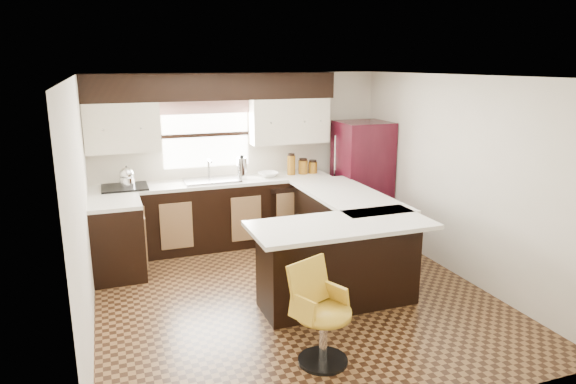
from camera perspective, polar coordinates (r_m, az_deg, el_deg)
name	(u,v)px	position (r m, az deg, el deg)	size (l,w,h in m)	color
floor	(294,295)	(5.86, 0.62, -11.43)	(4.40, 4.40, 0.00)	#49301A
ceiling	(294,76)	(5.29, 0.69, 12.75)	(4.40, 4.40, 0.00)	silver
wall_back	(241,157)	(7.50, -5.27, 3.89)	(4.40, 4.40, 0.00)	beige
wall_front	(409,267)	(3.57, 13.27, -8.10)	(4.40, 4.40, 0.00)	beige
wall_left	(82,211)	(5.13, -21.91, -1.93)	(4.40, 4.40, 0.00)	beige
wall_right	(458,177)	(6.47, 18.34, 1.57)	(4.40, 4.40, 0.00)	beige
base_cab_back	(216,215)	(7.29, -7.95, -2.55)	(3.30, 0.60, 0.90)	black
base_cab_left	(118,241)	(6.54, -18.41, -5.15)	(0.60, 0.70, 0.90)	black
counter_back	(215,182)	(7.17, -8.08, 1.07)	(3.30, 0.60, 0.04)	silver
counter_left	(114,203)	(6.40, -18.74, -1.15)	(0.60, 0.70, 0.04)	silver
soffit	(214,87)	(7.13, -8.26, 11.53)	(3.40, 0.35, 0.36)	black
upper_cab_left	(122,127)	(7.02, -17.97, 6.85)	(0.94, 0.35, 0.64)	beige
upper_cab_right	(289,121)	(7.46, 0.09, 7.93)	(1.14, 0.35, 0.64)	beige
window_pane	(206,135)	(7.32, -9.10, 6.29)	(1.20, 0.02, 0.90)	white
valance	(205,107)	(7.24, -9.16, 9.31)	(1.30, 0.06, 0.18)	#D19B93
sink	(212,180)	(7.14, -8.45, 1.29)	(0.75, 0.45, 0.03)	#B2B2B7
dishwasher	(290,215)	(7.30, 0.23, -2.56)	(0.58, 0.03, 0.78)	black
cooktop	(125,187)	(7.01, -17.69, 0.51)	(0.58, 0.50, 0.03)	black
peninsula_long	(343,232)	(6.56, 6.11, -4.42)	(0.60, 1.95, 0.90)	black
peninsula_return	(338,265)	(5.52, 5.61, -8.06)	(1.65, 0.60, 0.90)	black
counter_pen_long	(347,195)	(6.44, 6.62, -0.38)	(0.84, 1.95, 0.04)	silver
counter_pen_return	(341,225)	(5.27, 5.96, -3.68)	(1.89, 0.84, 0.04)	silver
refrigerator	(362,179)	(7.72, 8.19, 1.45)	(0.73, 0.70, 1.70)	#340813
bar_chair	(324,315)	(4.49, 3.99, -13.51)	(0.48, 0.48, 0.89)	gold
kettle	(127,176)	(6.98, -17.46, 1.71)	(0.20, 0.20, 0.27)	silver
percolator	(242,168)	(7.22, -5.14, 2.65)	(0.14, 0.14, 0.30)	silver
mixing_bowl	(268,174)	(7.35, -2.20, 1.97)	(0.27, 0.27, 0.07)	white
canister_large	(291,165)	(7.46, 0.36, 3.00)	(0.12, 0.12, 0.28)	brown
canister_med	(303,167)	(7.53, 1.68, 2.78)	(0.14, 0.14, 0.20)	brown
canister_small	(313,168)	(7.60, 2.77, 2.73)	(0.13, 0.13, 0.17)	brown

